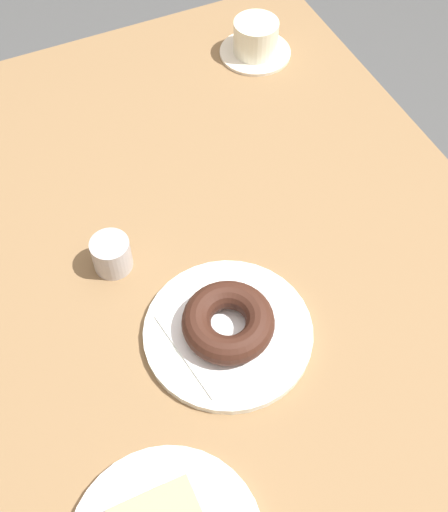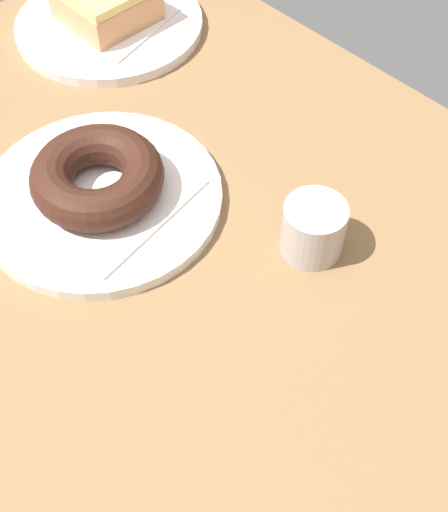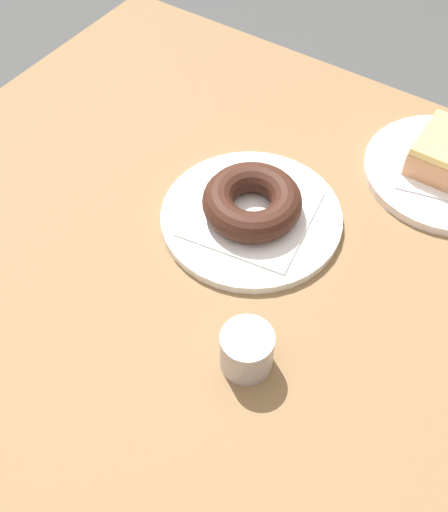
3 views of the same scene
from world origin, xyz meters
The scene contains 8 objects.
ground_plane centered at (0.00, 0.00, 0.00)m, with size 6.00×6.00×0.00m, color #484A4B.
table centered at (0.00, 0.00, 0.66)m, with size 1.06×0.82×0.74m.
plate_chocolate_ring centered at (-0.18, 0.06, 0.74)m, with size 0.23×0.23×0.01m, color white.
napkin_chocolate_ring centered at (-0.18, 0.06, 0.75)m, with size 0.15×0.15×0.00m, color white.
donut_chocolate_ring centered at (-0.18, 0.06, 0.77)m, with size 0.12×0.12×0.04m, color #391D14.
plate_glazed_square centered at (-0.39, 0.24, 0.74)m, with size 0.22×0.22×0.01m, color white.
napkin_glazed_square centered at (-0.39, 0.24, 0.75)m, with size 0.12×0.12×0.00m, color white.
sugar_jar centered at (0.00, 0.16, 0.76)m, with size 0.06×0.06×0.05m, color #B7B2B1.
Camera 3 is at (0.27, 0.32, 1.33)m, focal length 42.89 mm.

